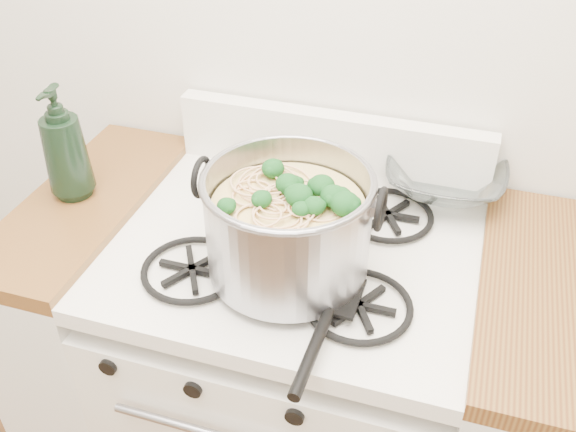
{
  "coord_description": "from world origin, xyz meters",
  "views": [
    {
      "loc": [
        0.3,
        0.25,
        1.76
      ],
      "look_at": [
        0.01,
        1.17,
        1.05
      ],
      "focal_mm": 40.0,
      "sensor_mm": 36.0,
      "label": 1
    }
  ],
  "objects_px": {
    "glass_bowl": "(444,183)",
    "gas_range": "(294,387)",
    "bottle": "(64,143)",
    "stock_pot": "(288,227)",
    "spatula": "(337,292)"
  },
  "relations": [
    {
      "from": "gas_range",
      "to": "glass_bowl",
      "type": "distance_m",
      "value": 0.64
    },
    {
      "from": "stock_pot",
      "to": "glass_bowl",
      "type": "bearing_deg",
      "value": 54.92
    },
    {
      "from": "stock_pot",
      "to": "spatula",
      "type": "bearing_deg",
      "value": -25.21
    },
    {
      "from": "spatula",
      "to": "bottle",
      "type": "relative_size",
      "value": 1.17
    },
    {
      "from": "glass_bowl",
      "to": "gas_range",
      "type": "bearing_deg",
      "value": -134.76
    },
    {
      "from": "stock_pot",
      "to": "spatula",
      "type": "height_order",
      "value": "stock_pot"
    },
    {
      "from": "bottle",
      "to": "spatula",
      "type": "bearing_deg",
      "value": -17.86
    },
    {
      "from": "stock_pot",
      "to": "bottle",
      "type": "relative_size",
      "value": 1.33
    },
    {
      "from": "gas_range",
      "to": "spatula",
      "type": "height_order",
      "value": "spatula"
    },
    {
      "from": "gas_range",
      "to": "stock_pot",
      "type": "relative_size",
      "value": 2.62
    },
    {
      "from": "stock_pot",
      "to": "bottle",
      "type": "height_order",
      "value": "bottle"
    },
    {
      "from": "stock_pot",
      "to": "spatula",
      "type": "xyz_separation_m",
      "value": [
        0.11,
        -0.05,
        -0.09
      ]
    },
    {
      "from": "stock_pot",
      "to": "glass_bowl",
      "type": "distance_m",
      "value": 0.46
    },
    {
      "from": "spatula",
      "to": "stock_pot",
      "type": "bearing_deg",
      "value": 156.25
    },
    {
      "from": "gas_range",
      "to": "bottle",
      "type": "relative_size",
      "value": 3.47
    }
  ]
}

